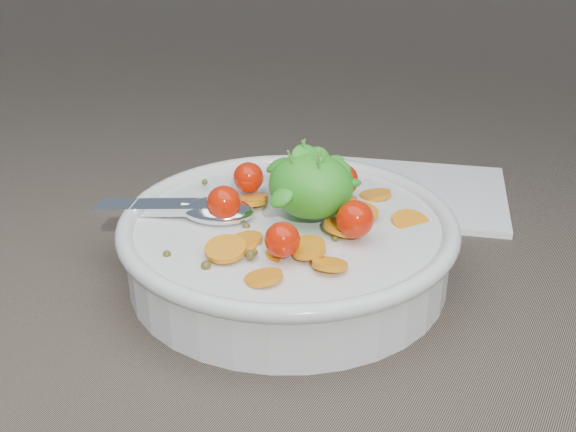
% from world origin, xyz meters
% --- Properties ---
extents(ground, '(6.00, 6.00, 0.00)m').
position_xyz_m(ground, '(0.00, 0.00, 0.00)').
color(ground, brown).
rests_on(ground, ground).
extents(bowl, '(0.27, 0.25, 0.11)m').
position_xyz_m(bowl, '(-0.03, 0.02, 0.03)').
color(bowl, silver).
rests_on(bowl, ground).
extents(napkin, '(0.20, 0.18, 0.01)m').
position_xyz_m(napkin, '(0.01, 0.20, 0.00)').
color(napkin, white).
rests_on(napkin, ground).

